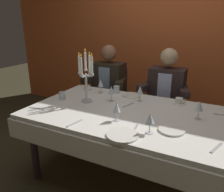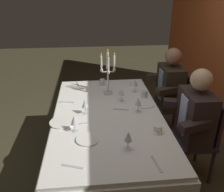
# 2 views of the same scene
# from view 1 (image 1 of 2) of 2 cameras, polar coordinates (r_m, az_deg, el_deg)

# --- Properties ---
(ground_plane) EXTENTS (12.00, 12.00, 0.00)m
(ground_plane) POSITION_cam_1_polar(r_m,az_deg,el_deg) (2.49, 4.11, -19.87)
(ground_plane) COLOR #3E3925
(back_wall) EXTENTS (6.00, 0.12, 2.70)m
(back_wall) POSITION_cam_1_polar(r_m,az_deg,el_deg) (3.55, 15.50, 14.80)
(back_wall) COLOR #D7612E
(back_wall) RESTS_ON ground_plane
(dining_table) EXTENTS (1.94, 1.14, 0.74)m
(dining_table) POSITION_cam_1_polar(r_m,az_deg,el_deg) (2.16, 4.49, -6.87)
(dining_table) COLOR white
(dining_table) RESTS_ON ground_plane
(candelabra) EXTENTS (0.19, 0.19, 0.55)m
(candelabra) POSITION_cam_1_polar(r_m,az_deg,el_deg) (2.29, -6.62, 4.58)
(candelabra) COLOR silver
(candelabra) RESTS_ON dining_table
(dinner_plate_0) EXTENTS (0.20, 0.20, 0.01)m
(dinner_plate_0) POSITION_cam_1_polar(r_m,az_deg,el_deg) (1.81, 14.88, -8.30)
(dinner_plate_0) COLOR white
(dinner_plate_0) RESTS_ON dining_table
(dinner_plate_1) EXTENTS (0.24, 0.24, 0.01)m
(dinner_plate_1) POSITION_cam_1_polar(r_m,az_deg,el_deg) (1.69, 2.73, -9.82)
(dinner_plate_1) COLOR white
(dinner_plate_1) RESTS_ON dining_table
(dinner_plate_2) EXTENTS (0.21, 0.21, 0.01)m
(dinner_plate_2) POSITION_cam_1_polar(r_m,az_deg,el_deg) (2.54, 4.77, 0.19)
(dinner_plate_2) COLOR white
(dinner_plate_2) RESTS_ON dining_table
(wine_glass_0) EXTENTS (0.07, 0.07, 0.16)m
(wine_glass_0) POSITION_cam_1_polar(r_m,az_deg,el_deg) (2.36, 7.10, 1.38)
(wine_glass_0) COLOR silver
(wine_glass_0) RESTS_ON dining_table
(wine_glass_1) EXTENTS (0.07, 0.07, 0.16)m
(wine_glass_1) POSITION_cam_1_polar(r_m,az_deg,el_deg) (1.88, 1.20, -3.00)
(wine_glass_1) COLOR silver
(wine_glass_1) RESTS_ON dining_table
(wine_glass_2) EXTENTS (0.07, 0.07, 0.16)m
(wine_glass_2) POSITION_cam_1_polar(r_m,az_deg,el_deg) (1.70, 9.61, -5.80)
(wine_glass_2) COLOR silver
(wine_glass_2) RESTS_ON dining_table
(wine_glass_3) EXTENTS (0.07, 0.07, 0.16)m
(wine_glass_3) POSITION_cam_1_polar(r_m,az_deg,el_deg) (2.61, -2.92, 3.22)
(wine_glass_3) COLOR silver
(wine_glass_3) RESTS_ON dining_table
(wine_glass_4) EXTENTS (0.07, 0.07, 0.16)m
(wine_glass_4) POSITION_cam_1_polar(r_m,az_deg,el_deg) (2.05, 21.22, -2.49)
(wine_glass_4) COLOR silver
(wine_glass_4) RESTS_ON dining_table
(wine_glass_5) EXTENTS (0.07, 0.07, 0.16)m
(wine_glass_5) POSITION_cam_1_polar(r_m,az_deg,el_deg) (2.34, -0.20, 1.40)
(wine_glass_5) COLOR silver
(wine_glass_5) RESTS_ON dining_table
(water_tumbler_0) EXTENTS (0.07, 0.07, 0.08)m
(water_tumbler_0) POSITION_cam_1_polar(r_m,az_deg,el_deg) (2.63, 1.13, 1.67)
(water_tumbler_0) COLOR silver
(water_tumbler_0) RESTS_ON dining_table
(water_tumbler_1) EXTENTS (0.07, 0.07, 0.08)m
(water_tumbler_1) POSITION_cam_1_polar(r_m,az_deg,el_deg) (2.47, -12.44, 0.08)
(water_tumbler_1) COLOR silver
(water_tumbler_1) RESTS_ON dining_table
(coffee_cup_0) EXTENTS (0.13, 0.12, 0.06)m
(coffee_cup_0) POSITION_cam_1_polar(r_m,az_deg,el_deg) (2.75, -6.35, 2.00)
(coffee_cup_0) COLOR white
(coffee_cup_0) RESTS_ON dining_table
(coffee_cup_1) EXTENTS (0.13, 0.12, 0.06)m
(coffee_cup_1) POSITION_cam_1_polar(r_m,az_deg,el_deg) (2.39, 16.64, -1.26)
(coffee_cup_1) COLOR white
(coffee_cup_1) RESTS_ON dining_table
(spoon_0) EXTENTS (0.17, 0.05, 0.01)m
(spoon_0) POSITION_cam_1_polar(r_m,az_deg,el_deg) (2.29, -18.43, -2.94)
(spoon_0) COLOR #B7B7BC
(spoon_0) RESTS_ON dining_table
(fork_1) EXTENTS (0.07, 0.17, 0.01)m
(fork_1) POSITION_cam_1_polar(r_m,az_deg,el_deg) (1.69, 24.94, -11.77)
(fork_1) COLOR #B7B7BC
(fork_1) RESTS_ON dining_table
(fork_2) EXTENTS (0.04, 0.17, 0.01)m
(fork_2) POSITION_cam_1_polar(r_m,az_deg,el_deg) (1.81, 6.08, -7.99)
(fork_2) COLOR #B7B7BC
(fork_2) RESTS_ON dining_table
(spoon_3) EXTENTS (0.05, 0.17, 0.01)m
(spoon_3) POSITION_cam_1_polar(r_m,az_deg,el_deg) (1.90, -9.43, -6.81)
(spoon_3) COLOR #B7B7BC
(spoon_3) RESTS_ON dining_table
(fork_4) EXTENTS (0.06, 0.17, 0.01)m
(fork_4) POSITION_cam_1_polar(r_m,az_deg,el_deg) (2.26, 4.13, -2.30)
(fork_4) COLOR #B7B7BC
(fork_4) RESTS_ON dining_table
(knife_5) EXTENTS (0.19, 0.04, 0.01)m
(knife_5) POSITION_cam_1_polar(r_m,az_deg,el_deg) (2.26, 26.59, -4.37)
(knife_5) COLOR #B7B7BC
(knife_5) RESTS_ON dining_table
(seated_diner_0) EXTENTS (0.63, 0.48, 1.24)m
(seated_diner_0) POSITION_cam_1_polar(r_m,az_deg,el_deg) (3.15, -0.75, 3.68)
(seated_diner_0) COLOR #31242D
(seated_diner_0) RESTS_ON ground_plane
(seated_diner_1) EXTENTS (0.63, 0.48, 1.24)m
(seated_diner_1) POSITION_cam_1_polar(r_m,az_deg,el_deg) (2.88, 13.67, 1.70)
(seated_diner_1) COLOR #31242D
(seated_diner_1) RESTS_ON ground_plane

